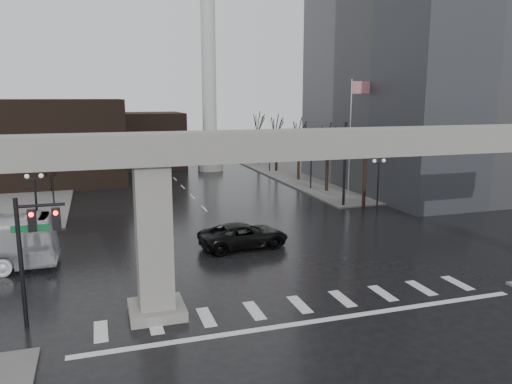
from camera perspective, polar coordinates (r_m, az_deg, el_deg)
ground at (r=26.72m, az=4.15°, el=-11.88°), size 160.00×160.00×0.00m
sidewalk_ne at (r=69.37m, az=13.02°, el=2.09°), size 28.00×36.00×0.15m
elevated_guideway at (r=25.39m, az=7.02°, el=3.00°), size 48.00×2.60×8.70m
building_far_left at (r=65.20m, az=-21.98°, el=5.40°), size 16.00×14.00×10.00m
building_far_mid at (r=75.44m, az=-12.26°, el=5.81°), size 10.00×10.00×8.00m
smokestack at (r=70.57m, az=-5.41°, el=13.28°), size 3.60×3.60×30.00m
signal_mast_arm at (r=45.69m, az=5.93°, el=5.17°), size 12.12×0.43×8.00m
signal_left_pole at (r=24.31m, az=-24.18°, el=-5.00°), size 2.30×0.30×6.00m
flagpole_assembly at (r=51.21m, az=11.04°, el=7.54°), size 2.06×0.12×12.00m
lamp_right_0 at (r=43.85m, az=13.80°, el=1.57°), size 1.22×0.32×5.11m
lamp_right_1 at (r=56.12m, az=6.33°, el=3.79°), size 1.22×0.32×5.11m
lamp_right_2 at (r=69.06m, az=1.57°, el=5.17°), size 1.22×0.32×5.11m
lamp_left_0 at (r=37.68m, az=-23.87°, el=-0.54°), size 1.22×0.32×5.11m
lamp_left_1 at (r=51.44m, az=-22.33°, el=2.40°), size 1.22×0.32×5.11m
lamp_left_2 at (r=65.31m, az=-21.45°, el=4.10°), size 1.22×0.32×5.11m
tree_right_0 at (r=47.89m, az=12.32°, el=1.56°), size 1.09×1.58×7.50m
tree_right_1 at (r=54.86m, az=8.14°, el=2.93°), size 1.09×1.61×7.67m
tree_right_2 at (r=62.08m, az=4.92°, el=3.97°), size 1.10×1.63×7.85m
tree_right_3 at (r=69.47m, az=2.37°, el=4.79°), size 1.11×1.66×8.02m
tree_right_4 at (r=76.98m, az=0.31°, el=5.44°), size 1.12×1.69×8.19m
pickup_truck at (r=34.63m, az=-1.40°, el=-4.98°), size 6.47×3.45×1.73m
far_car at (r=51.37m, az=-10.59°, el=-0.07°), size 2.16×4.50×1.48m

